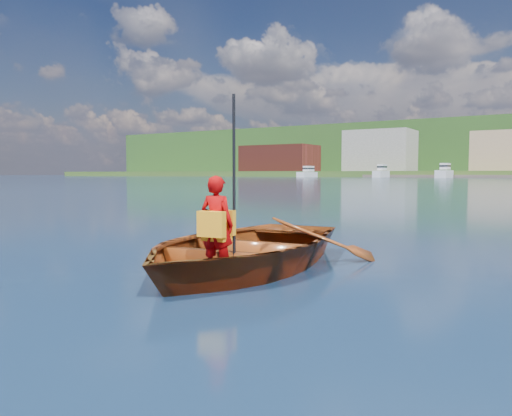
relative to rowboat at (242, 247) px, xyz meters
name	(u,v)px	position (x,y,z in m)	size (l,w,h in m)	color
ground	(169,259)	(-1.31, 0.00, -0.29)	(600.00, 600.00, 0.00)	#162647
rowboat	(242,247)	(0.00, 0.00, 0.00)	(3.36, 4.45, 0.87)	#6A310B
child_paddler	(217,224)	(0.23, -0.88, 0.40)	(0.44, 0.37, 2.11)	#A10405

